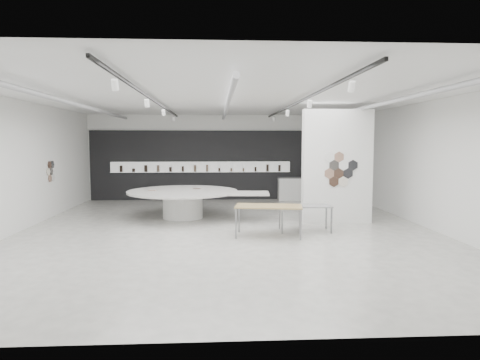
{
  "coord_description": "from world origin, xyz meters",
  "views": [
    {
      "loc": [
        -0.33,
        -12.31,
        2.56
      ],
      "look_at": [
        0.43,
        1.2,
        1.38
      ],
      "focal_mm": 32.0,
      "sensor_mm": 36.0,
      "label": 1
    }
  ],
  "objects": [
    {
      "name": "sample_table_wood",
      "position": [
        1.11,
        -0.81,
        0.78
      ],
      "size": [
        1.92,
        1.18,
        0.85
      ],
      "rotation": [
        0.0,
        0.0,
        -0.16
      ],
      "color": "#997F4F",
      "rests_on": "ground"
    },
    {
      "name": "room",
      "position": [
        -0.09,
        -0.0,
        2.07
      ],
      "size": [
        12.02,
        14.02,
        3.82
      ],
      "color": "beige",
      "rests_on": "ground"
    },
    {
      "name": "partition_column",
      "position": [
        3.5,
        1.0,
        1.8
      ],
      "size": [
        2.2,
        0.38,
        3.6
      ],
      "color": "white",
      "rests_on": "ground"
    },
    {
      "name": "kitchen_counter",
      "position": [
        3.33,
        6.52,
        0.51
      ],
      "size": [
        1.81,
        0.75,
        1.41
      ],
      "rotation": [
        0.0,
        0.0,
        -0.03
      ],
      "color": "white",
      "rests_on": "ground"
    },
    {
      "name": "display_island",
      "position": [
        -1.39,
        2.14,
        0.62
      ],
      "size": [
        4.89,
        3.99,
        0.95
      ],
      "rotation": [
        0.0,
        0.0,
        -0.08
      ],
      "color": "white",
      "rests_on": "ground"
    },
    {
      "name": "back_wall_display",
      "position": [
        -0.08,
        6.93,
        1.54
      ],
      "size": [
        11.8,
        0.27,
        3.1
      ],
      "color": "black",
      "rests_on": "ground"
    },
    {
      "name": "sample_table_stone",
      "position": [
        2.23,
        -0.22,
        0.7
      ],
      "size": [
        1.5,
        0.79,
        0.76
      ],
      "rotation": [
        0.0,
        0.0,
        -0.03
      ],
      "color": "gray",
      "rests_on": "ground"
    }
  ]
}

